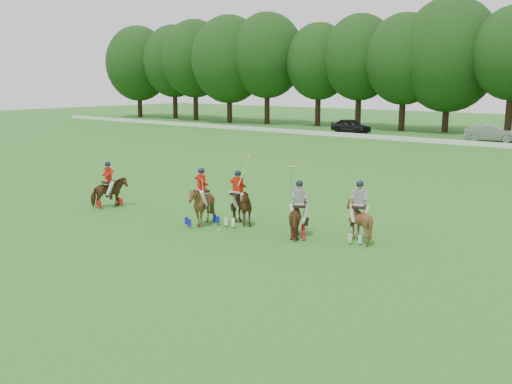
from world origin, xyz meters
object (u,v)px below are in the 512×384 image
Objects in this scene: polo_red_b at (238,206)px; polo_ball at (219,230)px; car_mid at (491,133)px; polo_red_a at (109,191)px; polo_stripe_b at (359,220)px; polo_red_c at (202,205)px; car_left at (351,126)px; polo_stripe_a at (299,217)px.

polo_ball is at bearing -86.60° from polo_red_b.
polo_red_a reaches higher than car_mid.
polo_red_b is at bearing -169.63° from polo_stripe_b.
polo_red_c is at bearing -162.21° from polo_stripe_b.
polo_stripe_b is at bearing -144.54° from car_left.
polo_stripe_b is (6.48, -37.55, -0.01)m from car_mid.
polo_red_b reaches higher than polo_stripe_a.
polo_red_a is at bearing -160.19° from car_left.
polo_red_b is at bearing 10.09° from polo_red_a.
polo_red_c is at bearing -165.77° from polo_stripe_a.
car_left is 2.17× the size of polo_red_a.
polo_red_a is 23.14× the size of polo_ball.
polo_red_a is 9.59m from polo_stripe_a.
car_left is 1.96× the size of polo_red_c.
polo_stripe_b reaches higher than car_mid.
polo_red_a is 11.65m from polo_stripe_b.
car_mid is 1.78× the size of polo_stripe_a.
car_mid is 39.72m from polo_ball.
car_mid is 1.73× the size of polo_red_b.
polo_red_a is 0.90× the size of polo_red_c.
polo_red_b reaches higher than car_mid.
polo_stripe_a is (2.91, -0.00, -0.02)m from polo_red_b.
polo_stripe_a reaches higher than polo_red_a.
polo_red_c is at bearing 164.96° from car_mid.
car_left is 0.96× the size of car_mid.
polo_red_a is 0.76× the size of polo_red_b.
polo_red_c reaches higher than polo_stripe_b.
polo_red_a is at bearing -169.91° from polo_red_b.
car_left is 43.00m from polo_stripe_a.
car_left is at bearing 103.82° from polo_red_a.
car_mid is at bearing 92.42° from polo_red_b.
polo_ball is (16.43, -39.68, -0.73)m from car_left.
polo_stripe_b is (5.88, 1.89, -0.06)m from polo_red_c.
polo_red_b is (16.36, -38.44, -0.00)m from car_left.
polo_ball is at bearing 166.53° from car_mid.
car_left is 14.73m from car_mid.
polo_stripe_b is at bearing 173.87° from car_mid.
polo_stripe_a is (9.52, 1.17, 0.01)m from polo_red_a.
polo_red_c is (15.34, -39.43, 0.06)m from car_left.
car_left is at bearing 116.62° from polo_stripe_a.
car_mid is at bearing 82.83° from polo_red_a.
polo_stripe_b is (11.47, 2.07, 0.04)m from polo_red_a.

